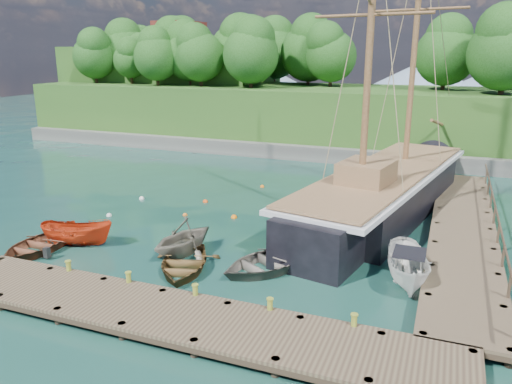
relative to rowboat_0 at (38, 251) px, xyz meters
The scene contains 25 objects.
ground 8.49m from the rowboat_0, 19.63° to the left, with size 160.00×160.00×0.00m, color #163933.
dock_near 10.65m from the rowboat_0, 20.05° to the right, with size 20.00×3.20×1.10m.
dock_east 21.85m from the rowboat_0, 26.81° to the left, with size 3.20×24.00×1.10m.
bollard_0 4.59m from the rowboat_0, 29.36° to the right, with size 0.26×0.26×0.45m, color olive.
bollard_1 7.35m from the rowboat_0, 17.82° to the right, with size 0.26×0.26×0.45m, color olive.
bollard_2 10.25m from the rowboat_0, 12.68° to the right, with size 0.26×0.26×0.45m, color olive.
bollard_3 13.19m from the rowboat_0, ahead, with size 0.26×0.26×0.45m, color olive.
bollard_4 16.15m from the rowboat_0, ahead, with size 0.26×0.26×0.45m, color olive.
rowboat_0 is the anchor object (origin of this frame).
rowboat_1 7.26m from the rowboat_0, 18.71° to the left, with size 3.21×3.72×1.96m, color #716B5B.
rowboat_2 7.83m from the rowboat_0, ahead, with size 3.05×4.27×0.88m, color brown.
rowboat_3 11.46m from the rowboat_0, 10.52° to the left, with size 3.34×4.67×0.97m, color #5D564E.
motorboat_orange 1.91m from the rowboat_0, 46.96° to the left, with size 1.41×3.76×1.45m, color red.
cabin_boat_white 17.55m from the rowboat_0, ahead, with size 1.64×4.36×1.68m, color white.
schooner 19.48m from the rowboat_0, 39.50° to the left, with size 8.87×27.56×20.39m.
mooring_buoy_0 5.81m from the rowboat_0, 91.50° to the left, with size 0.33×0.33×0.33m, color silver.
mooring_buoy_1 8.56m from the rowboat_0, 61.79° to the left, with size 0.29×0.29×0.29m, color orange.
mooring_buoy_2 10.76m from the rowboat_0, 49.73° to the left, with size 0.37×0.37×0.37m, color orange.
mooring_buoy_3 14.00m from the rowboat_0, 39.70° to the left, with size 0.30×0.30×0.30m, color silver.
mooring_buoy_4 11.17m from the rowboat_0, 69.51° to the left, with size 0.34×0.34×0.34m, color #F14B0F.
mooring_buoy_5 16.47m from the rowboat_0, 68.46° to the left, with size 0.31×0.31×0.31m, color orange.
mooring_buoy_6 9.52m from the rowboat_0, 92.08° to the left, with size 0.36×0.36×0.36m, color white.
mooring_buoy_7 12.07m from the rowboat_0, 28.07° to the left, with size 0.34×0.34×0.34m, color red.
headland 35.00m from the rowboat_0, 98.12° to the left, with size 51.00×19.31×12.90m.
distant_ridge 74.01m from the rowboat_0, 80.42° to the left, with size 117.00×40.00×10.00m.
Camera 1 is at (10.38, -20.17, 9.49)m, focal length 35.00 mm.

